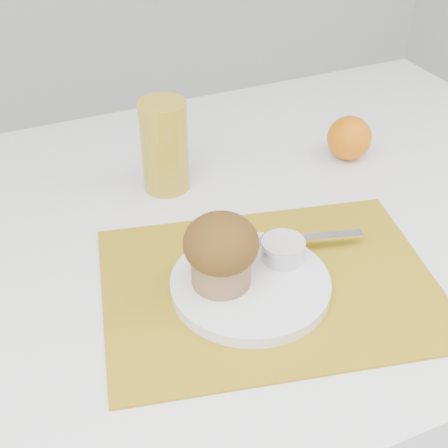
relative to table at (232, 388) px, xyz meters
name	(u,v)px	position (x,y,z in m)	size (l,w,h in m)	color
table	(232,388)	(0.00, 0.00, 0.00)	(1.20, 0.80, 0.75)	white
placemat	(270,285)	(-0.02, -0.15, 0.38)	(0.41, 0.30, 0.00)	#A98417
plate	(250,285)	(-0.05, -0.15, 0.39)	(0.20, 0.20, 0.02)	white
ramekin	(283,251)	(0.01, -0.13, 0.41)	(0.05, 0.05, 0.02)	silver
cream	(283,243)	(0.01, -0.13, 0.42)	(0.06, 0.06, 0.01)	silver
raspberry_near	(245,254)	(-0.04, -0.11, 0.40)	(0.02, 0.02, 0.02)	#62020B
raspberry_far	(269,239)	(0.01, -0.10, 0.40)	(0.02, 0.02, 0.02)	#620206
butter_knife	(298,239)	(0.05, -0.10, 0.40)	(0.18, 0.01, 0.00)	silver
orange	(349,138)	(0.24, 0.08, 0.41)	(0.07, 0.07, 0.07)	orange
juice_glass	(165,146)	(-0.06, 0.12, 0.45)	(0.07, 0.07, 0.14)	gold
muffin	(221,250)	(-0.08, -0.14, 0.44)	(0.09, 0.09, 0.09)	#957148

